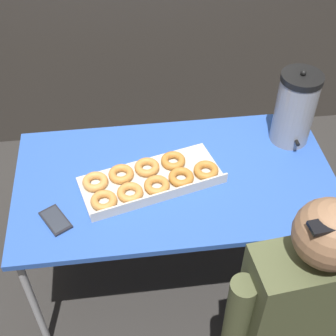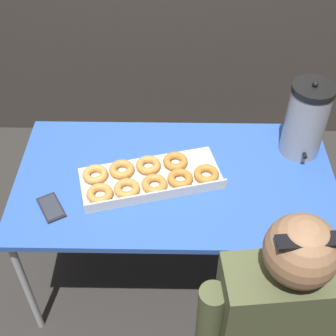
% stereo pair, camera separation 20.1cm
% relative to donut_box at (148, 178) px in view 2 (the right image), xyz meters
% --- Properties ---
extents(ground_plane, '(12.00, 12.00, 0.00)m').
position_rel_donut_box_xyz_m(ground_plane, '(0.12, 0.02, -0.73)').
color(ground_plane, '#2D2B28').
extents(folding_table, '(1.40, 0.76, 0.71)m').
position_rel_donut_box_xyz_m(folding_table, '(0.12, 0.02, -0.07)').
color(folding_table, '#2D56B2').
rests_on(folding_table, ground).
extents(donut_box, '(0.65, 0.40, 0.05)m').
position_rel_donut_box_xyz_m(donut_box, '(0.00, 0.00, 0.00)').
color(donut_box, beige).
rests_on(donut_box, folding_table).
extents(coffee_urn, '(0.19, 0.21, 0.38)m').
position_rel_donut_box_xyz_m(coffee_urn, '(0.69, 0.21, 0.16)').
color(coffee_urn, '#939399').
rests_on(coffee_urn, folding_table).
extents(cell_phone, '(0.14, 0.17, 0.01)m').
position_rel_donut_box_xyz_m(cell_phone, '(-0.39, -0.16, -0.02)').
color(cell_phone, black).
rests_on(cell_phone, folding_table).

